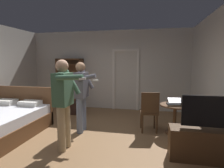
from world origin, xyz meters
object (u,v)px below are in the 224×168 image
(bookshelf, at_px, (71,81))
(tv_flatscreen, at_px, (208,142))
(bed, at_px, (1,122))
(side_table, at_px, (175,114))
(bottle_on_table, at_px, (182,101))
(laptop, at_px, (174,103))
(person_blue_shirt, at_px, (64,99))
(person_striped_shirt, at_px, (81,92))
(wooden_chair, at_px, (149,110))
(suitcase_dark, at_px, (74,108))

(bookshelf, xyz_separation_m, tv_flatscreen, (3.86, -2.92, -0.64))
(bed, xyz_separation_m, side_table, (3.99, 0.90, 0.17))
(bottle_on_table, bearing_deg, laptop, 167.36)
(laptop, bearing_deg, person_blue_shirt, -150.47)
(laptop, xyz_separation_m, person_blue_shirt, (-2.17, -1.23, 0.25))
(bed, height_order, tv_flatscreen, tv_flatscreen)
(person_striped_shirt, bearing_deg, wooden_chair, 10.33)
(bookshelf, xyz_separation_m, wooden_chair, (2.86, -1.82, -0.43))
(tv_flatscreen, xyz_separation_m, person_blue_shirt, (-2.60, -0.12, 0.67))
(laptop, relative_size, person_blue_shirt, 0.20)
(side_table, relative_size, bottle_on_table, 2.99)
(bottle_on_table, distance_m, person_blue_shirt, 2.63)
(bookshelf, height_order, laptop, bookshelf)
(bottle_on_table, height_order, person_blue_shirt, person_blue_shirt)
(side_table, xyz_separation_m, wooden_chair, (-0.59, -0.04, 0.07))
(suitcase_dark, bearing_deg, wooden_chair, -29.11)
(side_table, height_order, suitcase_dark, side_table)
(bookshelf, xyz_separation_m, person_blue_shirt, (1.26, -3.04, 0.03))
(side_table, height_order, person_blue_shirt, person_blue_shirt)
(bookshelf, bearing_deg, laptop, -27.92)
(laptop, relative_size, bottle_on_table, 1.53)
(side_table, bearing_deg, person_striped_shirt, -171.31)
(bookshelf, distance_m, suitcase_dark, 1.17)
(side_table, relative_size, laptop, 1.96)
(tv_flatscreen, distance_m, laptop, 1.26)
(side_table, relative_size, suitcase_dark, 1.11)
(bed, height_order, bookshelf, bookshelf)
(person_blue_shirt, distance_m, suitcase_dark, 2.56)
(laptop, xyz_separation_m, suitcase_dark, (-2.97, 1.07, -0.55))
(laptop, distance_m, bottle_on_table, 0.18)
(side_table, distance_m, laptop, 0.28)
(tv_flatscreen, relative_size, suitcase_dark, 2.04)
(bookshelf, xyz_separation_m, suitcase_dark, (0.45, -0.75, -0.77))
(bed, bearing_deg, person_striped_shirt, 17.58)
(bookshelf, bearing_deg, bed, -101.32)
(bookshelf, height_order, suitcase_dark, bookshelf)
(bed, relative_size, person_striped_shirt, 1.13)
(bed, relative_size, side_table, 2.74)
(bed, bearing_deg, wooden_chair, 14.20)
(side_table, xyz_separation_m, person_striped_shirt, (-2.20, -0.34, 0.50))
(suitcase_dark, bearing_deg, laptop, -24.94)
(bottle_on_table, height_order, suitcase_dark, bottle_on_table)
(bookshelf, bearing_deg, person_striped_shirt, -59.36)
(bookshelf, height_order, bottle_on_table, bookshelf)
(person_striped_shirt, bearing_deg, person_blue_shirt, -89.33)
(tv_flatscreen, xyz_separation_m, suitcase_dark, (-3.41, 2.17, -0.13))
(bed, bearing_deg, suitcase_dark, 62.83)
(tv_flatscreen, xyz_separation_m, bottle_on_table, (-0.27, 1.07, 0.47))
(bed, distance_m, tv_flatscreen, 4.41)
(suitcase_dark, bearing_deg, side_table, -24.06)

